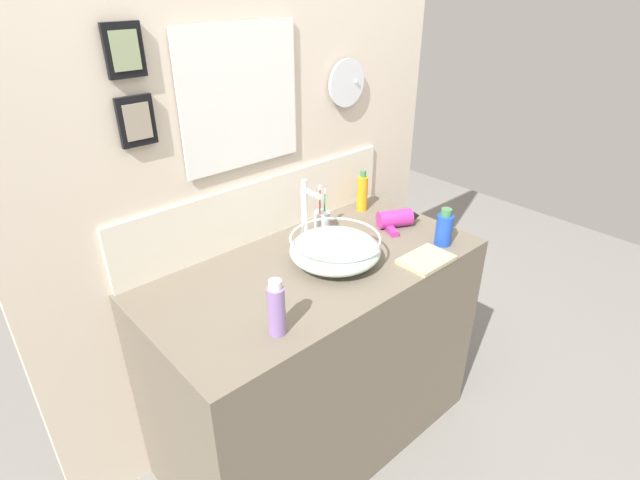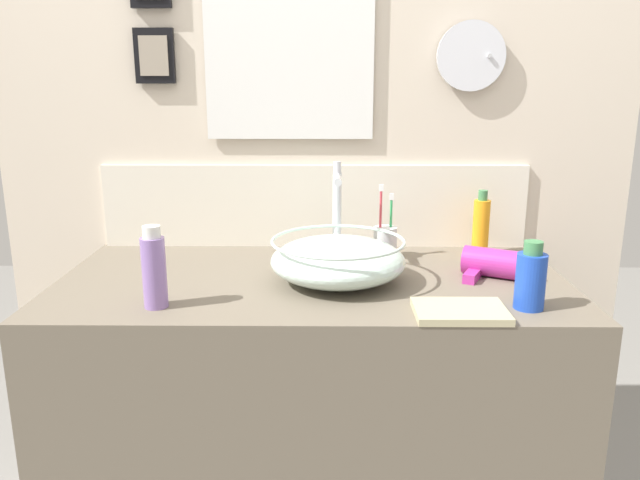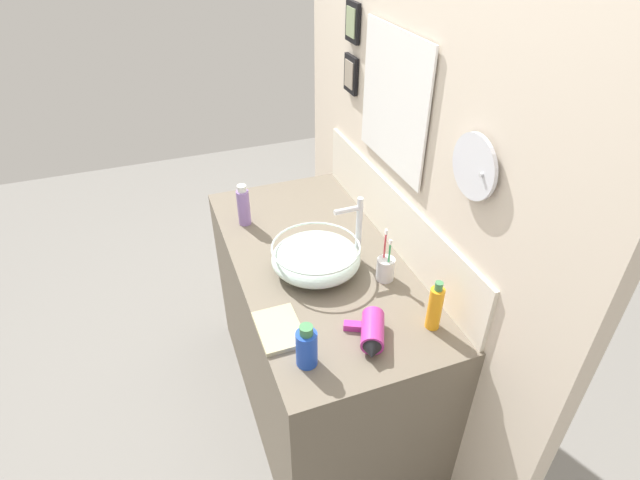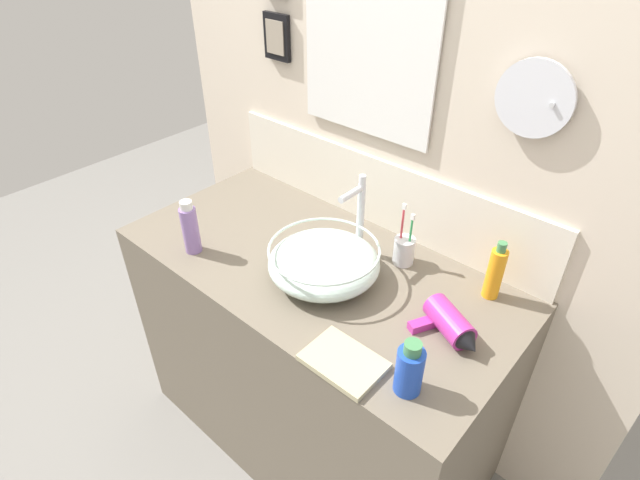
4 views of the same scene
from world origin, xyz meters
TOP-DOWN VIEW (x-y plane):
  - ground_plane at (0.00, 0.00)m, footprint 6.00×6.00m
  - vanity_counter at (0.00, 0.00)m, footprint 1.29×0.64m
  - back_panel at (-0.00, 0.35)m, footprint 1.87×0.10m
  - glass_bowl_sink at (0.06, -0.03)m, footprint 0.34×0.34m
  - faucet at (0.06, 0.13)m, footprint 0.02×0.11m
  - hair_drier at (0.47, 0.01)m, footprint 0.20×0.14m
  - toothbrush_cup at (0.20, 0.19)m, footprint 0.07×0.07m
  - shampoo_bottle at (0.48, 0.23)m, footprint 0.05×0.05m
  - spray_bottle at (-0.34, -0.21)m, footprint 0.05×0.05m
  - lotion_bottle at (0.48, -0.21)m, footprint 0.07×0.07m
  - hand_towel at (0.32, -0.25)m, footprint 0.20×0.14m

SIDE VIEW (x-z plane):
  - ground_plane at x=0.00m, z-range 0.00..0.00m
  - vanity_counter at x=0.00m, z-range 0.00..0.89m
  - hand_towel at x=0.32m, z-range 0.89..0.90m
  - hair_drier at x=0.47m, z-range 0.88..0.96m
  - toothbrush_cup at x=0.20m, z-range 0.83..1.04m
  - glass_bowl_sink at x=0.06m, z-range 0.89..1.00m
  - lotion_bottle at x=0.48m, z-range 0.88..1.03m
  - shampoo_bottle at x=0.48m, z-range 0.88..1.06m
  - spray_bottle at x=-0.34m, z-range 0.88..1.07m
  - faucet at x=0.06m, z-range 0.91..1.19m
  - back_panel at x=0.00m, z-range 0.00..2.33m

